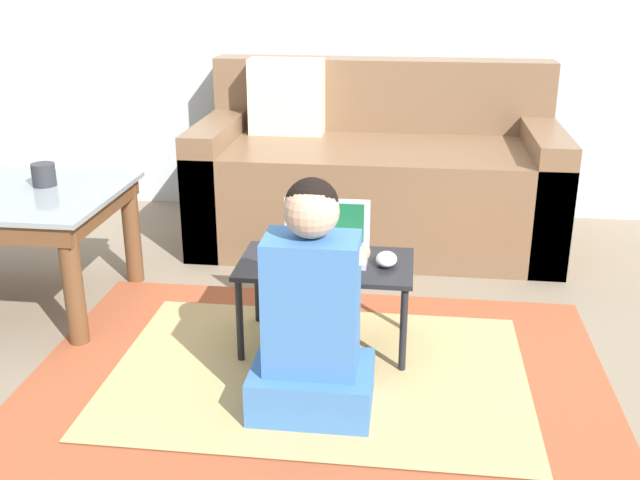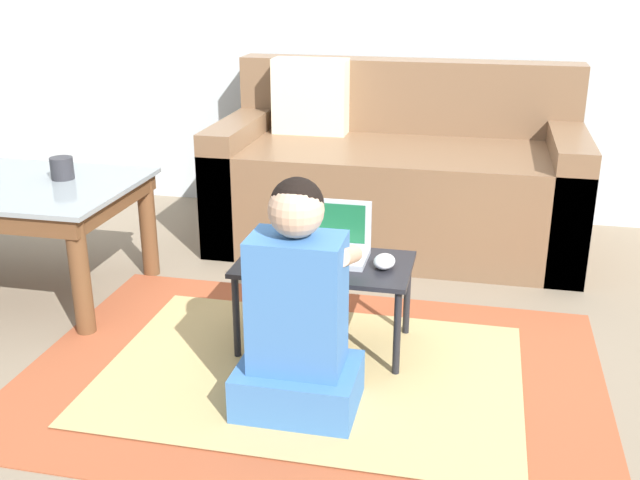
{
  "view_description": "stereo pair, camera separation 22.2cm",
  "coord_description": "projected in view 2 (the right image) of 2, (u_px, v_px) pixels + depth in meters",
  "views": [
    {
      "loc": [
        0.32,
        -2.33,
        1.27
      ],
      "look_at": [
        0.03,
        0.04,
        0.38
      ],
      "focal_mm": 42.0,
      "sensor_mm": 36.0,
      "label": 1
    },
    {
      "loc": [
        0.54,
        -2.29,
        1.27
      ],
      "look_at": [
        0.03,
        0.04,
        0.38
      ],
      "focal_mm": 42.0,
      "sensor_mm": 36.0,
      "label": 2
    }
  ],
  "objects": [
    {
      "name": "ground_plane",
      "position": [
        310.0,
        343.0,
        2.65
      ],
      "size": [
        16.0,
        16.0,
        0.0
      ],
      "primitive_type": "plane",
      "color": "#7F705B"
    },
    {
      "name": "area_rug",
      "position": [
        311.0,
        373.0,
        2.45
      ],
      "size": [
        1.87,
        1.3,
        0.01
      ],
      "color": "#9E4C2D",
      "rests_on": "ground_plane"
    },
    {
      "name": "couch",
      "position": [
        396.0,
        179.0,
        3.55
      ],
      "size": [
        1.67,
        0.84,
        0.84
      ],
      "color": "brown",
      "rests_on": "ground_plane"
    },
    {
      "name": "laptop_desk",
      "position": [
        324.0,
        272.0,
        2.54
      ],
      "size": [
        0.59,
        0.34,
        0.32
      ],
      "color": "black",
      "rests_on": "ground_plane"
    },
    {
      "name": "laptop",
      "position": [
        325.0,
        248.0,
        2.56
      ],
      "size": [
        0.3,
        0.18,
        0.19
      ],
      "color": "#B7BCC6",
      "rests_on": "laptop_desk"
    },
    {
      "name": "computer_mouse",
      "position": [
        384.0,
        261.0,
        2.47
      ],
      "size": [
        0.07,
        0.1,
        0.04
      ],
      "color": "silver",
      "rests_on": "laptop_desk"
    },
    {
      "name": "person_seated",
      "position": [
        298.0,
        316.0,
        2.16
      ],
      "size": [
        0.36,
        0.36,
        0.72
      ],
      "color": "#3D70B2",
      "rests_on": "ground_plane"
    },
    {
      "name": "cup_on_table",
      "position": [
        62.0,
        168.0,
        2.95
      ],
      "size": [
        0.09,
        0.09,
        0.09
      ],
      "color": "#2D2D33",
      "rests_on": "coffee_table"
    }
  ]
}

